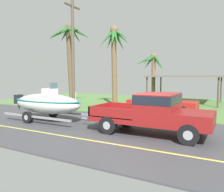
% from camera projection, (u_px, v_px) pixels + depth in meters
% --- Properties ---
extents(ground, '(36.00, 22.00, 0.11)m').
position_uv_depth(ground, '(179.00, 110.00, 17.32)').
color(ground, '#424247').
extents(pickup_truck_towing, '(5.49, 2.12, 1.83)m').
position_uv_depth(pickup_truck_towing, '(157.00, 112.00, 9.82)').
color(pickup_truck_towing, maroon).
rests_on(pickup_truck_towing, ground).
extents(boat_on_trailer, '(5.98, 2.23, 2.21)m').
position_uv_depth(boat_on_trailer, '(47.00, 103.00, 12.94)').
color(boat_on_trailer, gray).
rests_on(boat_on_trailer, ground).
extents(parked_sedan_near, '(4.73, 1.91, 1.38)m').
position_uv_depth(parked_sedan_near, '(161.00, 103.00, 15.85)').
color(parked_sedan_near, '#B21E19').
rests_on(parked_sedan_near, ground).
extents(carport_awning, '(6.45, 4.94, 2.64)m').
position_uv_depth(carport_awning, '(185.00, 77.00, 21.04)').
color(carport_awning, '#4C4238').
rests_on(carport_awning, ground).
extents(palm_tree_near_right, '(2.88, 3.32, 4.88)m').
position_uv_depth(palm_tree_near_right, '(153.00, 66.00, 22.31)').
color(palm_tree_near_right, brown).
rests_on(palm_tree_near_right, ground).
extents(palm_tree_mid, '(2.70, 3.17, 6.77)m').
position_uv_depth(palm_tree_mid, '(114.00, 48.00, 18.87)').
color(palm_tree_mid, brown).
rests_on(palm_tree_mid, ground).
extents(palm_tree_far_left, '(3.47, 3.35, 7.15)m').
position_uv_depth(palm_tree_far_left, '(69.00, 43.00, 19.38)').
color(palm_tree_far_left, brown).
rests_on(palm_tree_far_left, ground).
extents(utility_pole, '(0.24, 1.80, 8.57)m').
position_uv_depth(utility_pole, '(73.00, 52.00, 17.61)').
color(utility_pole, brown).
rests_on(utility_pole, ground).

